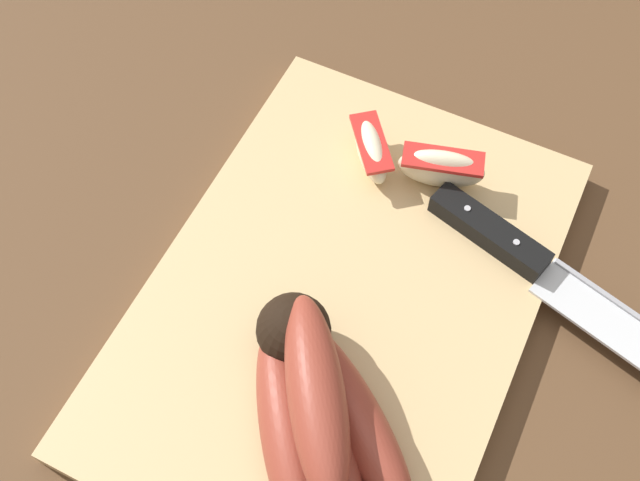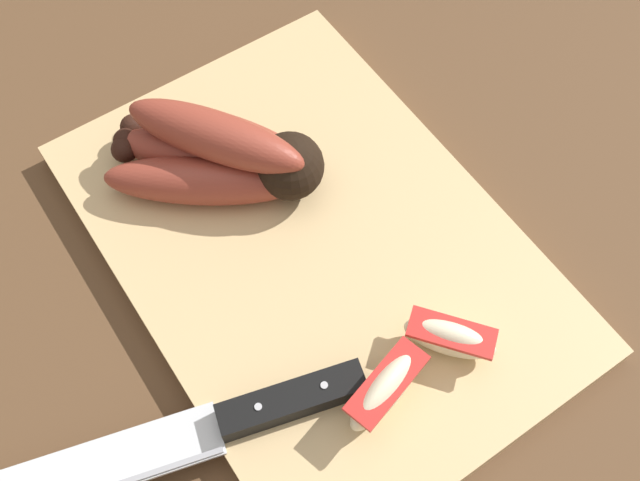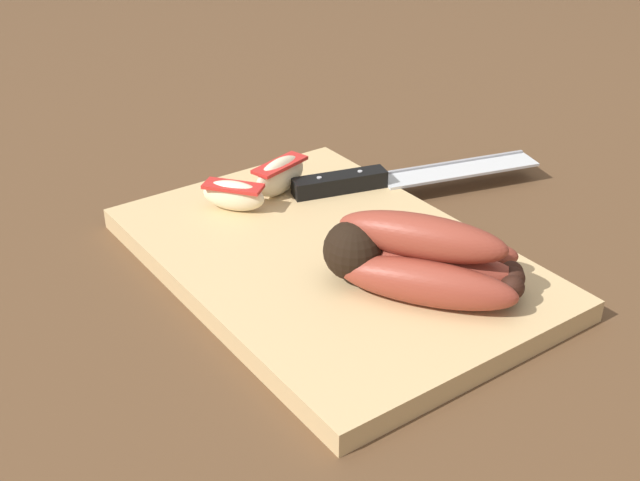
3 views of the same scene
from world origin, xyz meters
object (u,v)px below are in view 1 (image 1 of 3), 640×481
(banana_bunch, at_px, (316,406))
(chefs_knife, at_px, (542,270))
(apple_wedge_middle, at_px, (441,168))
(apple_wedge_near, at_px, (371,149))

(banana_bunch, bearing_deg, chefs_knife, 149.16)
(chefs_knife, relative_size, apple_wedge_middle, 3.85)
(banana_bunch, distance_m, apple_wedge_near, 0.22)
(banana_bunch, height_order, apple_wedge_near, banana_bunch)
(apple_wedge_near, xyz_separation_m, apple_wedge_middle, (-0.00, 0.06, 0.00))
(apple_wedge_middle, bearing_deg, chefs_knife, 66.56)
(chefs_knife, bearing_deg, apple_wedge_middle, -113.44)
(banana_bunch, xyz_separation_m, apple_wedge_near, (-0.21, -0.05, -0.01))
(banana_bunch, relative_size, apple_wedge_middle, 2.25)
(chefs_knife, xyz_separation_m, apple_wedge_near, (-0.04, -0.16, 0.01))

